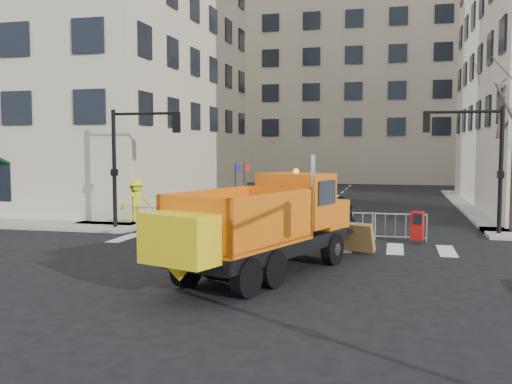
% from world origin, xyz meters
% --- Properties ---
extents(ground, '(120.00, 120.00, 0.00)m').
position_xyz_m(ground, '(0.00, 0.00, 0.00)').
color(ground, black).
rests_on(ground, ground).
extents(sidewalk_back, '(64.00, 5.00, 0.15)m').
position_xyz_m(sidewalk_back, '(0.00, 8.50, 0.07)').
color(sidewalk_back, gray).
rests_on(sidewalk_back, ground).
extents(building_left, '(24.00, 22.00, 26.00)m').
position_xyz_m(building_left, '(-20.00, 20.00, 13.00)').
color(building_left, beige).
rests_on(building_left, ground).
extents(building_far, '(30.00, 18.00, 24.00)m').
position_xyz_m(building_far, '(0.00, 52.00, 12.00)').
color(building_far, tan).
rests_on(building_far, ground).
extents(traffic_light_left, '(0.18, 0.18, 5.40)m').
position_xyz_m(traffic_light_left, '(-8.00, 7.50, 2.70)').
color(traffic_light_left, black).
rests_on(traffic_light_left, ground).
extents(traffic_light_right, '(0.18, 0.18, 5.40)m').
position_xyz_m(traffic_light_right, '(8.50, 9.50, 2.70)').
color(traffic_light_right, black).
rests_on(traffic_light_right, ground).
extents(crowd_barriers, '(12.60, 0.60, 1.10)m').
position_xyz_m(crowd_barriers, '(-0.75, 7.60, 0.55)').
color(crowd_barriers, '#9EA0A5').
rests_on(crowd_barriers, ground).
extents(plow_truck, '(5.33, 9.30, 3.50)m').
position_xyz_m(plow_truck, '(0.56, 0.00, 1.56)').
color(plow_truck, black).
rests_on(plow_truck, ground).
extents(cop_a, '(0.70, 0.65, 1.62)m').
position_xyz_m(cop_a, '(1.58, 5.78, 0.81)').
color(cop_a, black).
rests_on(cop_a, ground).
extents(cop_b, '(1.02, 0.95, 1.68)m').
position_xyz_m(cop_b, '(2.57, 4.87, 0.84)').
color(cop_b, black).
rests_on(cop_b, ground).
extents(cop_c, '(1.18, 1.09, 1.94)m').
position_xyz_m(cop_c, '(2.39, 5.16, 0.97)').
color(cop_c, black).
rests_on(cop_c, ground).
extents(worker, '(1.52, 1.33, 2.04)m').
position_xyz_m(worker, '(-7.75, 9.25, 1.17)').
color(worker, '#CDE31A').
rests_on(worker, sidewalk_back).
extents(newspaper_box, '(0.54, 0.50, 1.10)m').
position_xyz_m(newspaper_box, '(5.12, 6.90, 0.70)').
color(newspaper_box, maroon).
rests_on(newspaper_box, sidewalk_back).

